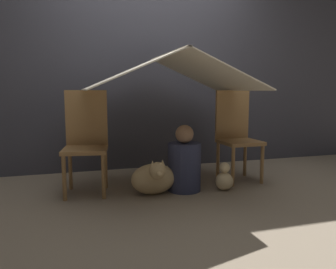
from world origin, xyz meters
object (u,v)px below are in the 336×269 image
Objects in this scene: dog at (154,178)px; person_front at (184,163)px; chair_left at (86,138)px; chair_right at (236,132)px.

person_front is at bearing 9.55° from dog.
chair_left is 2.31× the size of dog.
dog is (-0.31, -0.05, -0.10)m from person_front.
chair_right is (1.56, 0.00, 0.00)m from chair_left.
chair_left is 1.00× the size of chair_right.
chair_right is 1.51× the size of person_front.
person_front reaches higher than dog.
person_front is 1.53× the size of dog.
chair_right is at bearing 16.20° from dog.
dog is (-0.98, -0.28, -0.35)m from chair_right.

